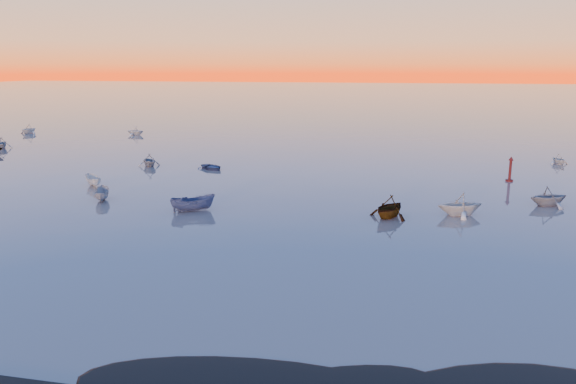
# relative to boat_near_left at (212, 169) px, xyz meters

# --- Properties ---
(ground) EXTENTS (600.00, 600.00, 0.00)m
(ground) POSITION_rel_boat_near_left_xyz_m (11.56, 55.20, 0.00)
(ground) COLOR #655954
(ground) RESTS_ON ground
(mud_lobes) EXTENTS (140.00, 6.00, 0.07)m
(mud_lobes) POSITION_rel_boat_near_left_xyz_m (11.56, -45.80, 0.01)
(mud_lobes) COLOR black
(mud_lobes) RESTS_ON ground
(moored_fleet) EXTENTS (124.00, 58.00, 1.20)m
(moored_fleet) POSITION_rel_boat_near_left_xyz_m (11.56, 8.20, 0.00)
(moored_fleet) COLOR white
(moored_fleet) RESTS_ON ground
(boat_near_left) EXTENTS (3.59, 3.94, 0.95)m
(boat_near_left) POSITION_rel_boat_near_left_xyz_m (0.00, 0.00, 0.00)
(boat_near_left) COLOR #3E4D77
(boat_near_left) RESTS_ON ground
(boat_near_center) EXTENTS (3.51, 4.39, 1.41)m
(boat_near_center) POSITION_rel_boat_near_left_xyz_m (5.38, -20.09, 0.00)
(boat_near_center) COLOR #3E4D77
(boat_near_center) RESTS_ON ground
(channel_marker) EXTENTS (0.83, 0.83, 2.95)m
(channel_marker) POSITION_rel_boat_near_left_xyz_m (35.48, -0.15, 1.16)
(channel_marker) COLOR #410E0E
(channel_marker) RESTS_ON ground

